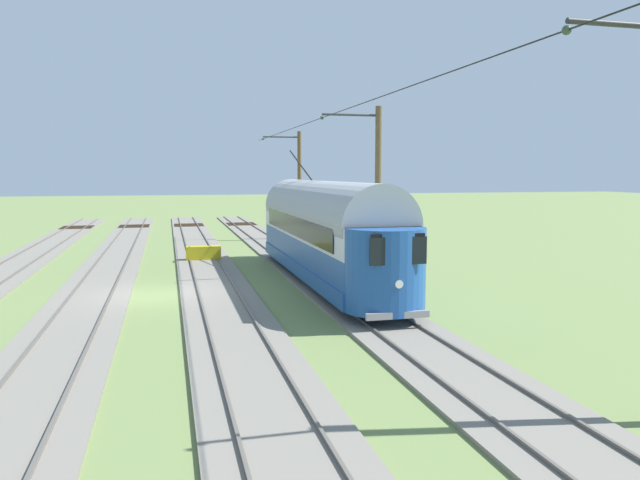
# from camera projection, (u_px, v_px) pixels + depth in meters

# --- Properties ---
(ground_plane) EXTENTS (220.00, 220.00, 0.00)m
(ground_plane) POSITION_uv_depth(u_px,v_px,m) (156.00, 296.00, 22.84)
(ground_plane) COLOR olive
(track_streetcar_siding) EXTENTS (2.80, 80.00, 0.18)m
(track_streetcar_siding) POSITION_uv_depth(u_px,v_px,m) (329.00, 285.00, 24.82)
(track_streetcar_siding) COLOR slate
(track_streetcar_siding) RESTS_ON ground
(track_adjacent_siding) EXTENTS (2.80, 80.00, 0.18)m
(track_adjacent_siding) POSITION_uv_depth(u_px,v_px,m) (216.00, 290.00, 23.70)
(track_adjacent_siding) COLOR slate
(track_adjacent_siding) RESTS_ON ground
(track_third_siding) EXTENTS (2.80, 80.00, 0.18)m
(track_third_siding) POSITION_uv_depth(u_px,v_px,m) (92.00, 296.00, 22.58)
(track_third_siding) COLOR slate
(track_third_siding) RESTS_ON ground
(vintage_streetcar) EXTENTS (2.65, 17.12, 5.66)m
(vintage_streetcar) POSITION_uv_depth(u_px,v_px,m) (324.00, 230.00, 25.42)
(vintage_streetcar) COLOR #1E4C93
(vintage_streetcar) RESTS_ON ground
(catenary_pole_foreground) EXTENTS (2.73, 0.28, 7.48)m
(catenary_pole_foreground) POSITION_uv_depth(u_px,v_px,m) (299.00, 184.00, 41.62)
(catenary_pole_foreground) COLOR brown
(catenary_pole_foreground) RESTS_ON ground
(catenary_pole_mid_near) EXTENTS (2.73, 0.28, 7.48)m
(catenary_pole_mid_near) POSITION_uv_depth(u_px,v_px,m) (376.00, 190.00, 26.18)
(catenary_pole_mid_near) COLOR brown
(catenary_pole_mid_near) RESTS_ON ground
(overhead_wire_run) EXTENTS (2.52, 36.04, 0.18)m
(overhead_wire_run) POSITION_uv_depth(u_px,v_px,m) (319.00, 119.00, 25.92)
(overhead_wire_run) COLOR black
(overhead_wire_run) RESTS_ON ground
(switch_stand) EXTENTS (0.50, 0.30, 1.24)m
(switch_stand) POSITION_uv_depth(u_px,v_px,m) (321.00, 249.00, 31.41)
(switch_stand) COLOR black
(switch_stand) RESTS_ON ground
(track_end_bumper) EXTENTS (1.80, 0.60, 0.80)m
(track_end_bumper) POSITION_uv_depth(u_px,v_px,m) (203.00, 254.00, 31.88)
(track_end_bumper) COLOR #B2A519
(track_end_bumper) RESTS_ON ground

